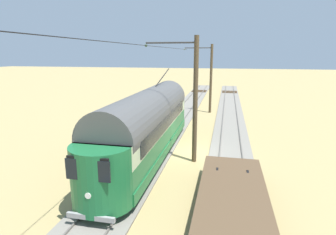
# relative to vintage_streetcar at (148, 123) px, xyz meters

# --- Properties ---
(ground_plane) EXTENTS (220.00, 220.00, 0.00)m
(ground_plane) POSITION_rel_vintage_streetcar_xyz_m (-2.59, -1.24, -2.25)
(ground_plane) COLOR #9E8956
(track_streetcar_siding) EXTENTS (2.80, 80.00, 0.18)m
(track_streetcar_siding) POSITION_rel_vintage_streetcar_xyz_m (-5.19, -1.55, -2.20)
(track_streetcar_siding) COLOR slate
(track_streetcar_siding) RESTS_ON ground
(track_adjacent_siding) EXTENTS (2.80, 80.00, 0.18)m
(track_adjacent_siding) POSITION_rel_vintage_streetcar_xyz_m (0.00, -1.55, -2.20)
(track_adjacent_siding) COLOR slate
(track_adjacent_siding) RESTS_ON ground
(vintage_streetcar) EXTENTS (2.65, 15.65, 5.14)m
(vintage_streetcar) POSITION_rel_vintage_streetcar_xyz_m (0.00, 0.00, 0.00)
(vintage_streetcar) COLOR #196033
(vintage_streetcar) RESTS_ON ground
(flatcar_adjacent) EXTENTS (2.80, 11.23, 1.60)m
(flatcar_adjacent) POSITION_rel_vintage_streetcar_xyz_m (-5.19, 7.36, -1.39)
(flatcar_adjacent) COLOR brown
(flatcar_adjacent) RESTS_ON ground
(catenary_pole_foreground) EXTENTS (3.18, 0.28, 7.50)m
(catenary_pole_foreground) POSITION_rel_vintage_streetcar_xyz_m (-2.87, -14.70, 1.68)
(catenary_pole_foreground) COLOR #4C3D28
(catenary_pole_foreground) RESTS_ON ground
(catenary_pole_mid_near) EXTENTS (3.18, 0.28, 7.50)m
(catenary_pole_mid_near) POSITION_rel_vintage_streetcar_xyz_m (-2.87, 0.12, 1.68)
(catenary_pole_mid_near) COLOR #4C3D28
(catenary_pole_mid_near) RESTS_ON ground
(overhead_wire_run) EXTENTS (2.98, 33.64, 0.18)m
(overhead_wire_run) POSITION_rel_vintage_streetcar_xyz_m (-0.08, -0.67, 4.71)
(overhead_wire_run) COLOR black
(overhead_wire_run) RESTS_ON ground
(spare_tie_stack) EXTENTS (2.40, 2.40, 0.54)m
(spare_tie_stack) POSITION_rel_vintage_streetcar_xyz_m (3.00, -8.46, -1.98)
(spare_tie_stack) COLOR #47331E
(spare_tie_stack) RESTS_ON ground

